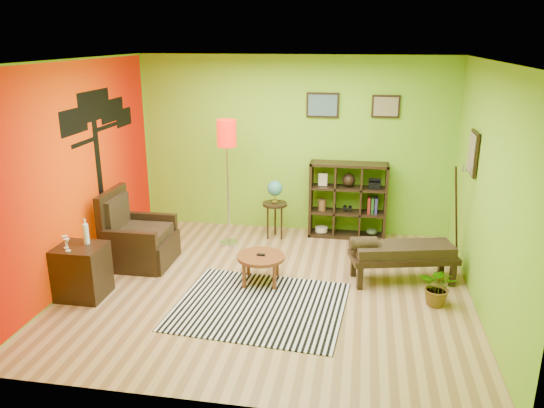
% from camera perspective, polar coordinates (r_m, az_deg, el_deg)
% --- Properties ---
extents(ground, '(5.00, 5.00, 0.00)m').
position_cam_1_polar(ground, '(6.82, -0.37, -9.05)').
color(ground, tan).
rests_on(ground, ground).
extents(room_shell, '(5.04, 4.54, 2.82)m').
position_cam_1_polar(room_shell, '(6.25, -1.22, 5.98)').
color(room_shell, '#7EC022').
rests_on(room_shell, ground).
extents(zebra_rug, '(2.08, 1.81, 0.01)m').
position_cam_1_polar(zebra_rug, '(6.40, -1.30, -10.90)').
color(zebra_rug, white).
rests_on(zebra_rug, ground).
extents(coffee_table, '(0.62, 0.62, 0.40)m').
position_cam_1_polar(coffee_table, '(6.84, -1.20, -5.96)').
color(coffee_table, brown).
rests_on(coffee_table, ground).
extents(armchair, '(0.88, 0.88, 1.05)m').
position_cam_1_polar(armchair, '(7.67, -14.36, -3.92)').
color(armchair, black).
rests_on(armchair, ground).
extents(side_cabinet, '(0.56, 0.51, 0.97)m').
position_cam_1_polar(side_cabinet, '(6.89, -19.76, -6.81)').
color(side_cabinet, black).
rests_on(side_cabinet, ground).
extents(floor_lamp, '(0.29, 0.29, 1.91)m').
position_cam_1_polar(floor_lamp, '(7.78, -4.88, 6.36)').
color(floor_lamp, silver).
rests_on(floor_lamp, ground).
extents(globe_table, '(0.39, 0.39, 0.94)m').
position_cam_1_polar(globe_table, '(8.21, 0.31, 1.00)').
color(globe_table, black).
rests_on(globe_table, ground).
extents(cube_shelf, '(1.20, 0.35, 1.20)m').
position_cam_1_polar(cube_shelf, '(8.40, 8.24, 0.39)').
color(cube_shelf, black).
rests_on(cube_shelf, ground).
extents(bench, '(1.43, 0.79, 0.63)m').
position_cam_1_polar(bench, '(7.04, 13.65, -5.10)').
color(bench, black).
rests_on(bench, ground).
extents(potted_plant, '(0.59, 0.62, 0.38)m').
position_cam_1_polar(potted_plant, '(6.65, 17.46, -8.86)').
color(potted_plant, '#26661E').
rests_on(potted_plant, ground).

